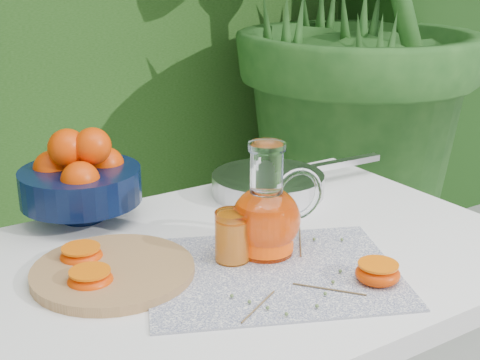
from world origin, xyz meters
TOP-DOWN VIEW (x-y plane):
  - white_table at (0.02, 0.00)m, footprint 1.00×0.70m
  - placemat at (0.01, -0.09)m, footprint 0.51×0.46m
  - cutting_board at (-0.21, 0.05)m, footprint 0.33×0.33m
  - fruit_bowl at (-0.17, 0.31)m, footprint 0.30×0.30m
  - juice_pitcher at (0.05, -0.02)m, footprint 0.18×0.14m
  - juice_tumbler at (-0.02, -0.01)m, footprint 0.08×0.08m
  - saute_pan at (0.23, 0.23)m, footprint 0.44×0.26m
  - orange_halves at (-0.12, -0.02)m, footprint 0.49×0.41m
  - thyme_sprigs at (0.04, -0.12)m, footprint 0.31×0.28m

SIDE VIEW (x-z plane):
  - white_table at x=0.02m, z-range 0.29..1.04m
  - placemat at x=0.01m, z-range 0.75..0.75m
  - thyme_sprigs at x=0.04m, z-range 0.75..0.76m
  - cutting_board at x=-0.21m, z-range 0.75..0.77m
  - orange_halves at x=-0.12m, z-range 0.75..0.79m
  - saute_pan at x=0.23m, z-range 0.75..0.80m
  - juice_tumbler at x=-0.02m, z-range 0.75..0.84m
  - juice_pitcher at x=0.05m, z-range 0.72..0.92m
  - fruit_bowl at x=-0.17m, z-range 0.74..0.93m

